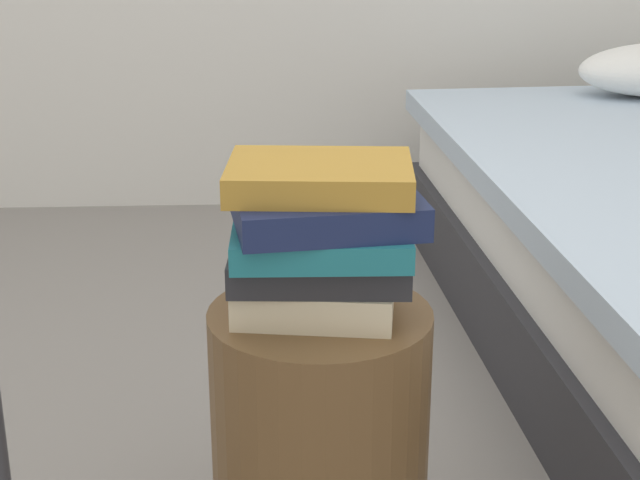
# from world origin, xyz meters

# --- Properties ---
(side_table) EXTENTS (0.35, 0.35, 0.46)m
(side_table) POSITION_xyz_m (0.00, 0.00, 0.23)
(side_table) COLOR brown
(side_table) RESTS_ON ground_plane
(book_cream) EXTENTS (0.26, 0.20, 0.05)m
(book_cream) POSITION_xyz_m (-0.01, 0.00, 0.49)
(book_cream) COLOR beige
(book_cream) RESTS_ON side_table
(book_charcoal) EXTENTS (0.28, 0.20, 0.05)m
(book_charcoal) POSITION_xyz_m (-0.00, 0.01, 0.54)
(book_charcoal) COLOR #28282D
(book_charcoal) RESTS_ON book_cream
(book_teal) EXTENTS (0.26, 0.20, 0.04)m
(book_teal) POSITION_xyz_m (-0.00, -0.01, 0.58)
(book_teal) COLOR #1E727F
(book_teal) RESTS_ON book_charcoal
(book_navy) EXTENTS (0.29, 0.23, 0.05)m
(book_navy) POSITION_xyz_m (0.01, -0.01, 0.63)
(book_navy) COLOR #19234C
(book_navy) RESTS_ON book_teal
(book_ochre) EXTENTS (0.28, 0.21, 0.04)m
(book_ochre) POSITION_xyz_m (-0.00, 0.01, 0.67)
(book_ochre) COLOR #B7842D
(book_ochre) RESTS_ON book_navy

